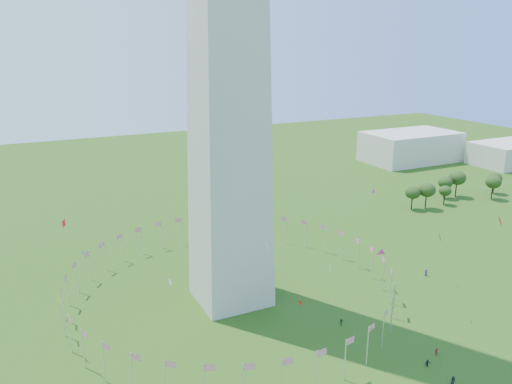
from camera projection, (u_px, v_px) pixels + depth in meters
flag_ring at (231, 282)px, 126.32m from camera, size 80.24×80.24×9.00m
gov_building_east_a at (410, 147)px, 274.20m from camera, size 50.00×30.00×16.00m
gov_building_east_b at (507, 154)px, 265.61m from camera, size 35.00×25.00×12.00m
kites_aloft at (344, 255)px, 104.39m from camera, size 95.08×78.38×34.00m
tree_line_east at (454, 190)px, 204.64m from camera, size 53.06×15.79×11.12m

